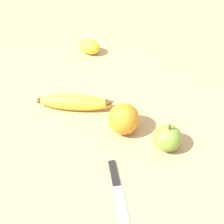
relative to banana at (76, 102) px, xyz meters
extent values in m
plane|color=tan|center=(-0.05, 0.09, -0.02)|extent=(3.00, 3.00, 0.00)
ellipsoid|color=yellow|center=(0.00, 0.00, 0.00)|extent=(0.15, 0.19, 0.04)
cone|color=brown|center=(-0.05, 0.08, 0.01)|extent=(0.04, 0.04, 0.03)
sphere|color=brown|center=(0.06, -0.08, 0.00)|extent=(0.02, 0.02, 0.02)
sphere|color=orange|center=(-0.02, 0.15, 0.02)|extent=(0.08, 0.08, 0.08)
ellipsoid|color=olive|center=(-0.05, 0.26, 0.01)|extent=(0.07, 0.07, 0.06)
cylinder|color=#4C3319|center=(-0.05, 0.26, 0.05)|extent=(0.00, 0.00, 0.01)
ellipsoid|color=yellow|center=(-0.22, -0.15, 0.00)|extent=(0.07, 0.08, 0.05)
sphere|color=yellow|center=(-0.21, -0.19, 0.00)|extent=(0.01, 0.01, 0.01)
cube|color=silver|center=(0.15, 0.28, -0.02)|extent=(0.07, 0.08, 0.00)
cube|color=black|center=(0.10, 0.22, -0.02)|extent=(0.06, 0.06, 0.01)
camera|label=1|loc=(0.41, 0.47, 0.58)|focal=50.00mm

